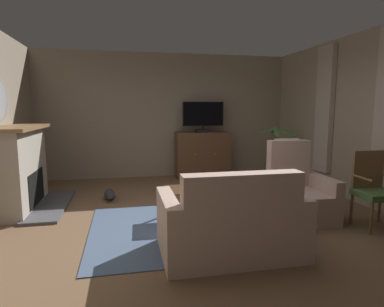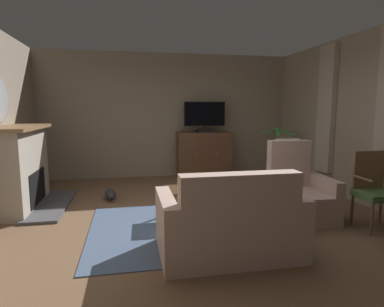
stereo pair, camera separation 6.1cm
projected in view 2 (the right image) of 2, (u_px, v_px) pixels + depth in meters
name	position (u px, v px, depth m)	size (l,w,h in m)	color
ground_plane	(197.00, 224.00, 4.39)	(6.20, 6.97, 0.04)	brown
wall_back	(167.00, 116.00, 7.34)	(6.20, 0.10, 2.77)	gray
curtain_panel_far	(326.00, 110.00, 5.98)	(0.10, 0.44, 2.32)	#B2A393
rug_central	(178.00, 228.00, 4.17)	(2.24, 2.07, 0.01)	slate
fireplace	(21.00, 169.00, 4.97)	(0.96, 1.70, 1.28)	#4C4C51
tv_cabinet	(204.00, 156.00, 7.27)	(1.20, 0.50, 1.02)	#402A1C
television	(205.00, 116.00, 7.10)	(0.92, 0.20, 0.67)	black
coffee_table	(199.00, 192.00, 4.49)	(0.97, 0.57, 0.45)	#4C331E
tv_remote	(213.00, 186.00, 4.58)	(0.17, 0.05, 0.02)	black
sofa_floral	(229.00, 226.00, 3.40)	(1.47, 0.92, 0.94)	#BC9E8E
armchair_beside_cabinet	(296.00, 195.00, 4.54)	(0.91, 0.90, 1.10)	#BC9E8E
side_chair_nearest_door	(375.00, 188.00, 4.16)	(0.50, 0.46, 0.99)	#4C703D
potted_plant_small_fern_corner	(275.00, 168.00, 6.93)	(0.81, 0.86, 1.16)	#3D4C5B
cat	(111.00, 194.00, 5.49)	(0.23, 0.67, 0.20)	#2D2D33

